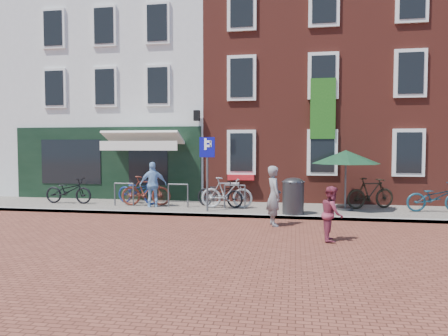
% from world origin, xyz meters
% --- Properties ---
extents(ground, '(80.00, 80.00, 0.00)m').
position_xyz_m(ground, '(0.00, 0.00, 0.00)').
color(ground, brown).
extents(sidewalk, '(24.00, 3.00, 0.10)m').
position_xyz_m(sidewalk, '(1.00, 1.50, 0.05)').
color(sidewalk, slate).
rests_on(sidewalk, ground).
extents(building_stucco, '(8.00, 8.00, 9.00)m').
position_xyz_m(building_stucco, '(-5.00, 7.00, 4.50)').
color(building_stucco, silver).
rests_on(building_stucco, ground).
extents(building_brick_mid, '(6.00, 8.00, 10.00)m').
position_xyz_m(building_brick_mid, '(2.00, 7.00, 5.00)').
color(building_brick_mid, maroon).
rests_on(building_brick_mid, ground).
extents(building_brick_right, '(6.00, 8.00, 10.00)m').
position_xyz_m(building_brick_right, '(8.00, 7.00, 5.00)').
color(building_brick_right, maroon).
rests_on(building_brick_right, ground).
extents(filler_left, '(7.00, 8.00, 9.00)m').
position_xyz_m(filler_left, '(-12.50, 7.00, 4.50)').
color(filler_left, silver).
rests_on(filler_left, ground).
extents(litter_bin, '(0.67, 0.67, 1.22)m').
position_xyz_m(litter_bin, '(2.47, 0.36, 0.73)').
color(litter_bin, '#333335').
rests_on(litter_bin, sidewalk).
extents(parking_sign, '(0.50, 0.08, 2.43)m').
position_xyz_m(parking_sign, '(-0.30, 0.49, 1.77)').
color(parking_sign, '#4C4C4F').
rests_on(parking_sign, sidewalk).
extents(parasol, '(2.23, 2.23, 2.10)m').
position_xyz_m(parasol, '(4.18, 1.53, 1.96)').
color(parasol, '#4C4C4F').
rests_on(parasol, sidewalk).
extents(woman, '(0.59, 0.71, 1.68)m').
position_xyz_m(woman, '(1.94, -1.10, 0.84)').
color(woman, slate).
rests_on(woman, ground).
extents(boy, '(0.49, 0.63, 1.30)m').
position_xyz_m(boy, '(3.39, -2.76, 0.65)').
color(boy, '#862F43').
rests_on(boy, ground).
extents(cafe_person, '(1.00, 0.72, 1.58)m').
position_xyz_m(cafe_person, '(-2.38, 1.11, 0.89)').
color(cafe_person, '#84B1E1').
rests_on(cafe_person, sidewalk).
extents(bicycle_0, '(1.83, 0.64, 0.96)m').
position_xyz_m(bicycle_0, '(-5.79, 1.43, 0.58)').
color(bicycle_0, black).
rests_on(bicycle_0, sidewalk).
extents(bicycle_1, '(1.83, 0.78, 1.06)m').
position_xyz_m(bicycle_1, '(-2.74, 1.38, 0.63)').
color(bicycle_1, maroon).
rests_on(bicycle_1, sidewalk).
extents(bicycle_2, '(1.93, 1.15, 0.96)m').
position_xyz_m(bicycle_2, '(-3.23, 1.83, 0.58)').
color(bicycle_2, navy).
rests_on(bicycle_2, sidewalk).
extents(bicycle_3, '(1.80, 0.64, 1.06)m').
position_xyz_m(bicycle_3, '(0.21, 1.28, 0.63)').
color(bicycle_3, '#98989A').
rests_on(bicycle_3, sidewalk).
extents(bicycle_4, '(1.93, 1.21, 0.96)m').
position_xyz_m(bicycle_4, '(-0.08, 1.56, 0.58)').
color(bicycle_4, black).
rests_on(bicycle_4, sidewalk).
extents(bicycle_5, '(1.82, 1.16, 1.06)m').
position_xyz_m(bicycle_5, '(5.07, 1.99, 0.63)').
color(bicycle_5, black).
rests_on(bicycle_5, sidewalk).
extents(bicycle_6, '(1.88, 0.81, 0.96)m').
position_xyz_m(bicycle_6, '(7.01, 1.61, 0.58)').
color(bicycle_6, '#143B4C').
rests_on(bicycle_6, sidewalk).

